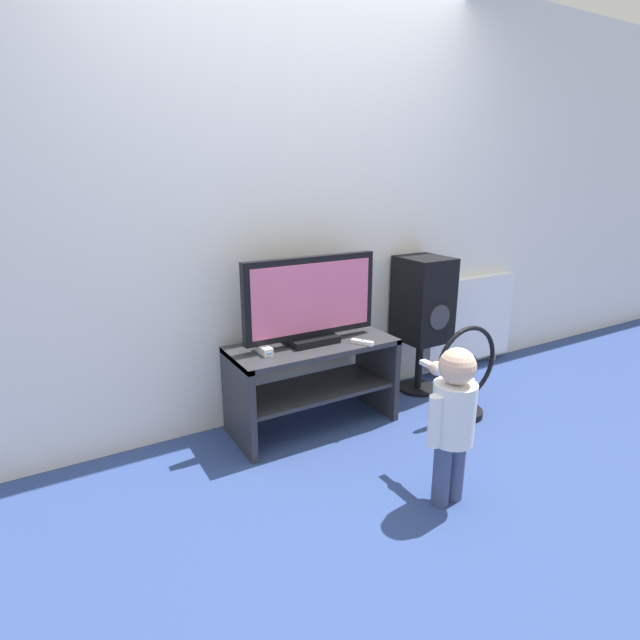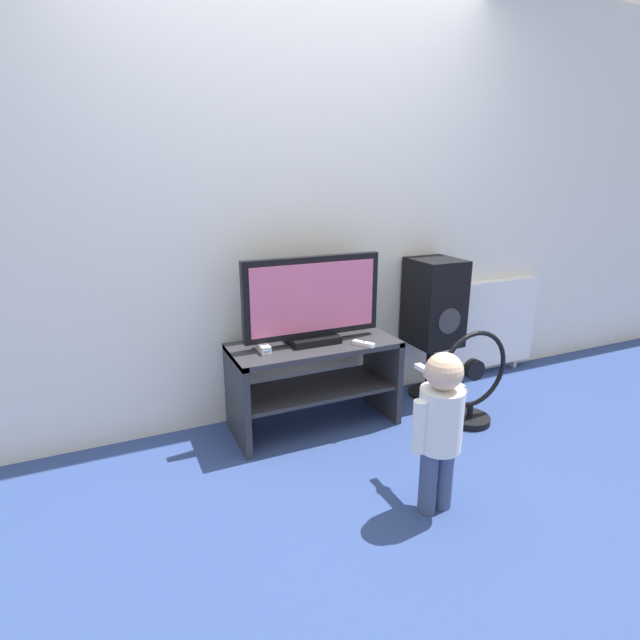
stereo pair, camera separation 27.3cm
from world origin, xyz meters
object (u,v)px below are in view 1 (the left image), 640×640
at_px(remote_primary, 362,342).
at_px(speaker_tower, 423,303).
at_px(game_console, 263,349).
at_px(child, 452,413).
at_px(radiator, 470,319).
at_px(floor_fan, 465,376).
at_px(television, 311,301).

xyz_separation_m(remote_primary, speaker_tower, (0.65, 0.23, 0.10)).
bearing_deg(game_console, child, -61.97).
height_order(remote_primary, speaker_tower, speaker_tower).
height_order(remote_primary, radiator, radiator).
relative_size(game_console, floor_fan, 0.27).
relative_size(game_console, radiator, 0.18).
bearing_deg(speaker_tower, remote_primary, -160.26).
distance_m(floor_fan, radiator, 0.87).
bearing_deg(radiator, child, -139.01).
bearing_deg(game_console, radiator, 7.10).
distance_m(television, game_console, 0.38).
distance_m(television, floor_fan, 1.07).
bearing_deg(speaker_tower, child, -125.06).
height_order(game_console, floor_fan, floor_fan).
xyz_separation_m(child, speaker_tower, (0.70, 1.00, 0.19)).
relative_size(child, speaker_tower, 0.80).
relative_size(game_console, child, 0.21).
bearing_deg(game_console, floor_fan, -16.74).
bearing_deg(game_console, television, 4.45).
distance_m(game_console, child, 1.05).
xyz_separation_m(television, floor_fan, (0.87, -0.38, -0.50)).
xyz_separation_m(television, child, (0.18, -0.94, -0.32)).
height_order(television, child, television).
relative_size(television, remote_primary, 6.32).
height_order(game_console, speaker_tower, speaker_tower).
xyz_separation_m(speaker_tower, radiator, (0.62, 0.14, -0.24)).
bearing_deg(radiator, speaker_tower, -166.81).
bearing_deg(floor_fan, child, -140.54).
bearing_deg(child, remote_primary, 86.00).
xyz_separation_m(television, speaker_tower, (0.88, 0.06, -0.14)).
bearing_deg(remote_primary, floor_fan, -17.71).
bearing_deg(speaker_tower, floor_fan, -91.98).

